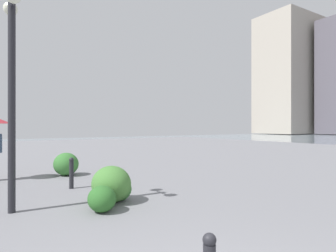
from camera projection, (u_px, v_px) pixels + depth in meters
building_highrise at (291, 76)px, 69.44m from camera, size 10.74×15.87×27.88m
lamppost at (12, 70)px, 5.67m from camera, size 0.98×0.28×4.32m
bollard_mid at (71, 172)px, 7.86m from camera, size 0.13×0.13×0.86m
shrub_low at (102, 199)px, 5.71m from camera, size 0.62×0.56×0.53m
shrub_round at (66, 164)px, 9.94m from camera, size 0.93×0.84×0.79m
shrub_wide at (119, 189)px, 6.59m from camera, size 0.64×0.58×0.54m
shrub_tall at (111, 184)px, 6.43m from camera, size 0.97×0.87×0.82m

